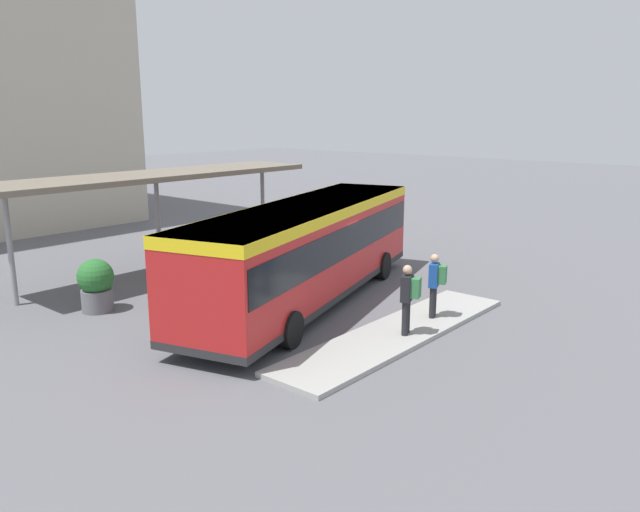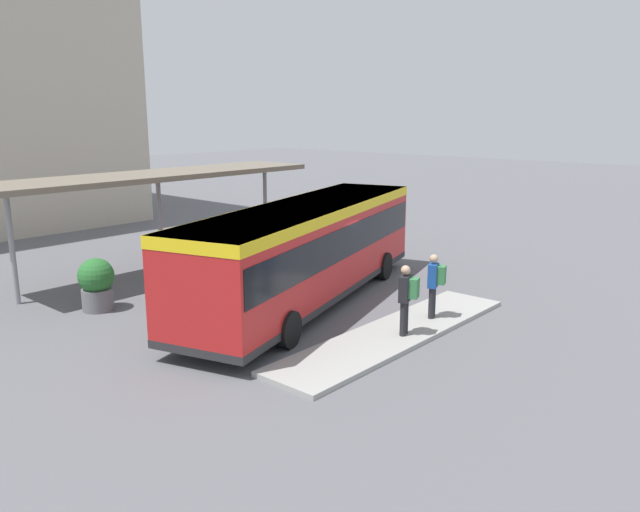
% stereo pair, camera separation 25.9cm
% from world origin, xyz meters
% --- Properties ---
extents(ground_plane, '(120.00, 120.00, 0.00)m').
position_xyz_m(ground_plane, '(0.00, 0.00, 0.00)').
color(ground_plane, '#5B5B60').
extents(curb_island, '(8.35, 1.80, 0.12)m').
position_xyz_m(curb_island, '(-0.65, -3.65, 0.06)').
color(curb_island, '#9E9E99').
rests_on(curb_island, ground_plane).
extents(city_bus, '(11.68, 5.66, 2.97)m').
position_xyz_m(city_bus, '(0.01, 0.00, 1.75)').
color(city_bus, red).
rests_on(city_bus, ground_plane).
extents(pedestrian_waiting, '(0.51, 0.55, 1.76)m').
position_xyz_m(pedestrian_waiting, '(0.95, -3.79, 1.13)').
color(pedestrian_waiting, '#232328').
rests_on(pedestrian_waiting, curb_island).
extents(pedestrian_companion, '(0.51, 0.55, 1.79)m').
position_xyz_m(pedestrian_companion, '(-0.69, -3.97, 1.15)').
color(pedestrian_companion, '#232328').
rests_on(pedestrian_companion, curb_island).
extents(bicycle_green, '(0.48, 1.56, 0.68)m').
position_xyz_m(bicycle_green, '(8.87, 3.98, 0.34)').
color(bicycle_green, black).
rests_on(bicycle_green, ground_plane).
extents(bicycle_blue, '(0.48, 1.56, 0.68)m').
position_xyz_m(bicycle_blue, '(8.74, 4.79, 0.34)').
color(bicycle_blue, black).
rests_on(bicycle_blue, ground_plane).
extents(bicycle_black, '(0.48, 1.66, 0.72)m').
position_xyz_m(bicycle_black, '(8.98, 5.59, 0.36)').
color(bicycle_black, black).
rests_on(bicycle_black, ground_plane).
extents(bicycle_orange, '(0.48, 1.59, 0.69)m').
position_xyz_m(bicycle_orange, '(8.64, 6.40, 0.35)').
color(bicycle_orange, black).
rests_on(bicycle_orange, ground_plane).
extents(station_shelter, '(12.09, 2.79, 3.55)m').
position_xyz_m(station_shelter, '(-0.69, 6.42, 3.39)').
color(station_shelter, '#706656').
rests_on(station_shelter, ground_plane).
extents(potted_planter_near_shelter, '(1.02, 1.02, 1.53)m').
position_xyz_m(potted_planter_near_shelter, '(-4.54, 4.06, 0.80)').
color(potted_planter_near_shelter, slate).
rests_on(potted_planter_near_shelter, ground_plane).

